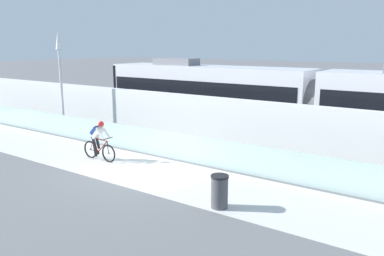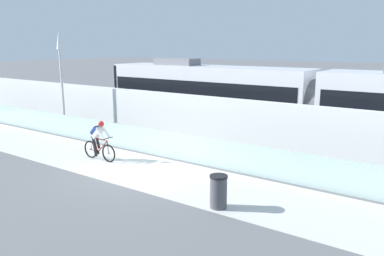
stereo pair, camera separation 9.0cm
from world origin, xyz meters
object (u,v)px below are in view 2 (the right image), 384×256
at_px(tram, 317,106).
at_px(cyclist_on_bike, 99,141).
at_px(lamp_post_antenna, 61,70).
at_px(trash_bin, 218,192).

relative_size(tram, cyclist_on_bike, 12.75).
bearing_deg(cyclist_on_bike, tram, 46.84).
distance_m(tram, cyclist_on_bike, 9.46).
height_order(tram, cyclist_on_bike, tram).
bearing_deg(cyclist_on_bike, lamp_post_antenna, 156.70).
bearing_deg(lamp_post_antenna, trash_bin, -16.75).
bearing_deg(cyclist_on_bike, trash_bin, -11.20).
xyz_separation_m(cyclist_on_bike, lamp_post_antenna, (-5.00, 2.15, 2.49)).
height_order(tram, trash_bin, tram).
height_order(cyclist_on_bike, trash_bin, cyclist_on_bike).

